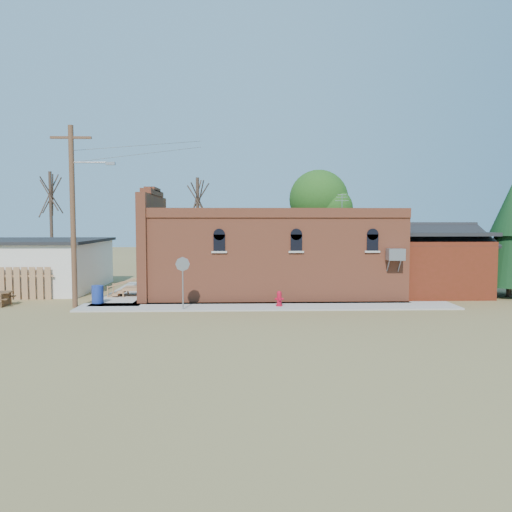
{
  "coord_description": "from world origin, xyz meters",
  "views": [
    {
      "loc": [
        0.0,
        -23.83,
        4.31
      ],
      "look_at": [
        0.96,
        3.51,
        2.4
      ],
      "focal_mm": 35.0,
      "sensor_mm": 36.0,
      "label": 1
    }
  ],
  "objects_px": {
    "stop_sign": "(183,269)",
    "trash_barrel": "(98,294)",
    "brick_bar": "(266,255)",
    "fire_hydrant": "(279,299)",
    "utility_pole": "(74,212)"
  },
  "relations": [
    {
      "from": "stop_sign",
      "to": "trash_barrel",
      "type": "xyz_separation_m",
      "value": [
        -4.62,
        2.0,
        -1.49
      ]
    },
    {
      "from": "utility_pole",
      "to": "trash_barrel",
      "type": "relative_size",
      "value": 9.85
    },
    {
      "from": "fire_hydrant",
      "to": "utility_pole",
      "type": "bearing_deg",
      "value": 163.27
    },
    {
      "from": "brick_bar",
      "to": "utility_pole",
      "type": "distance_m",
      "value": 10.96
    },
    {
      "from": "utility_pole",
      "to": "fire_hydrant",
      "type": "height_order",
      "value": "utility_pole"
    },
    {
      "from": "brick_bar",
      "to": "fire_hydrant",
      "type": "relative_size",
      "value": 21.5
    },
    {
      "from": "stop_sign",
      "to": "fire_hydrant",
      "type": "bearing_deg",
      "value": 23.01
    },
    {
      "from": "stop_sign",
      "to": "trash_barrel",
      "type": "distance_m",
      "value": 5.25
    },
    {
      "from": "brick_bar",
      "to": "stop_sign",
      "type": "relative_size",
      "value": 6.48
    },
    {
      "from": "brick_bar",
      "to": "fire_hydrant",
      "type": "xyz_separation_m",
      "value": [
        0.38,
        -4.72,
        -1.88
      ]
    },
    {
      "from": "utility_pole",
      "to": "stop_sign",
      "type": "height_order",
      "value": "utility_pole"
    },
    {
      "from": "fire_hydrant",
      "to": "trash_barrel",
      "type": "distance_m",
      "value": 9.4
    },
    {
      "from": "utility_pole",
      "to": "stop_sign",
      "type": "relative_size",
      "value": 3.56
    },
    {
      "from": "utility_pole",
      "to": "fire_hydrant",
      "type": "xyz_separation_m",
      "value": [
        10.17,
        -0.42,
        -4.32
      ]
    },
    {
      "from": "brick_bar",
      "to": "trash_barrel",
      "type": "distance_m",
      "value": 9.77
    }
  ]
}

